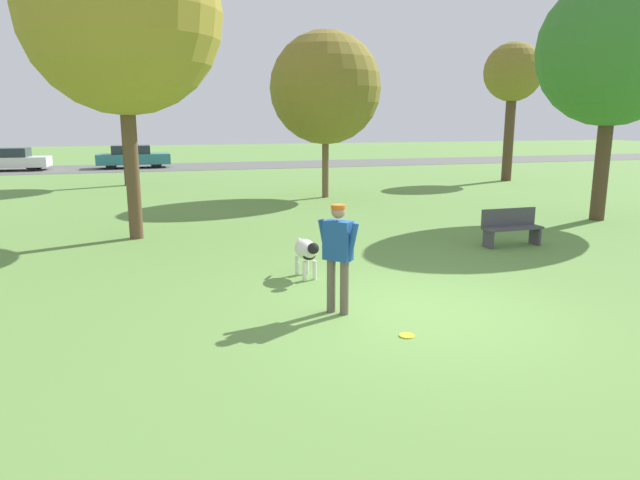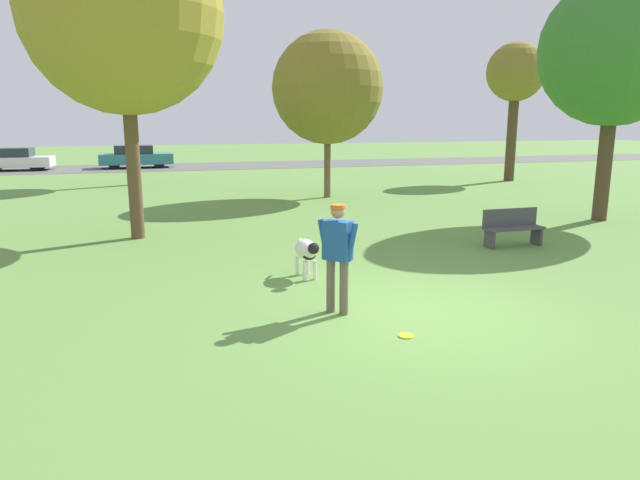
{
  "view_description": "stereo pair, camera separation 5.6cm",
  "coord_description": "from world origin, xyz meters",
  "px_view_note": "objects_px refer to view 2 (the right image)",
  "views": [
    {
      "loc": [
        -3.67,
        -7.34,
        2.81
      ],
      "look_at": [
        -1.07,
        1.32,
        0.9
      ],
      "focal_mm": 32.0,
      "sensor_mm": 36.0,
      "label": 1
    },
    {
      "loc": [
        -3.62,
        -7.36,
        2.81
      ],
      "look_at": [
        -1.07,
        1.32,
        0.9
      ],
      "focal_mm": 32.0,
      "sensor_mm": 36.0,
      "label": 2
    }
  ],
  "objects_px": {
    "park_bench": "(512,226)",
    "tree_far_left": "(124,66)",
    "parked_car_white": "(15,159)",
    "tree_far_right": "(516,75)",
    "tree_near_left": "(123,13)",
    "person": "(338,250)",
    "parked_car_teal": "(136,157)",
    "tree_near_right": "(616,51)",
    "frisbee": "(406,336)",
    "dog": "(307,251)",
    "tree_mid_center": "(328,88)"
  },
  "relations": [
    {
      "from": "person",
      "to": "parked_car_teal",
      "type": "height_order",
      "value": "person"
    },
    {
      "from": "tree_near_left",
      "to": "parked_car_white",
      "type": "distance_m",
      "value": 23.09
    },
    {
      "from": "tree_near_left",
      "to": "tree_far_left",
      "type": "bearing_deg",
      "value": 92.15
    },
    {
      "from": "frisbee",
      "to": "tree_near_right",
      "type": "distance_m",
      "value": 12.17
    },
    {
      "from": "frisbee",
      "to": "park_bench",
      "type": "xyz_separation_m",
      "value": [
        4.65,
        4.42,
        0.44
      ]
    },
    {
      "from": "park_bench",
      "to": "dog",
      "type": "bearing_deg",
      "value": -166.89
    },
    {
      "from": "tree_near_left",
      "to": "parked_car_white",
      "type": "relative_size",
      "value": 1.89
    },
    {
      "from": "tree_far_left",
      "to": "parked_car_white",
      "type": "distance_m",
      "value": 12.33
    },
    {
      "from": "dog",
      "to": "tree_far_right",
      "type": "relative_size",
      "value": 0.16
    },
    {
      "from": "tree_near_right",
      "to": "dog",
      "type": "bearing_deg",
      "value": -159.88
    },
    {
      "from": "tree_far_left",
      "to": "park_bench",
      "type": "relative_size",
      "value": 4.91
    },
    {
      "from": "parked_car_teal",
      "to": "park_bench",
      "type": "bearing_deg",
      "value": -73.25
    },
    {
      "from": "frisbee",
      "to": "tree_far_left",
      "type": "bearing_deg",
      "value": 101.34
    },
    {
      "from": "tree_far_left",
      "to": "tree_near_left",
      "type": "relative_size",
      "value": 0.93
    },
    {
      "from": "tree_far_left",
      "to": "person",
      "type": "bearing_deg",
      "value": -79.7
    },
    {
      "from": "tree_far_left",
      "to": "park_bench",
      "type": "bearing_deg",
      "value": -60.7
    },
    {
      "from": "tree_mid_center",
      "to": "park_bench",
      "type": "xyz_separation_m",
      "value": [
        1.58,
        -9.11,
        -3.46
      ]
    },
    {
      "from": "parked_car_white",
      "to": "parked_car_teal",
      "type": "bearing_deg",
      "value": 2.25
    },
    {
      "from": "tree_mid_center",
      "to": "tree_near_right",
      "type": "relative_size",
      "value": 0.89
    },
    {
      "from": "frisbee",
      "to": "tree_far_right",
      "type": "relative_size",
      "value": 0.03
    },
    {
      "from": "parked_car_teal",
      "to": "tree_near_right",
      "type": "bearing_deg",
      "value": -62.38
    },
    {
      "from": "tree_mid_center",
      "to": "parked_car_white",
      "type": "xyz_separation_m",
      "value": [
        -13.54,
        15.75,
        -3.28
      ]
    },
    {
      "from": "frisbee",
      "to": "tree_far_left",
      "type": "height_order",
      "value": "tree_far_left"
    },
    {
      "from": "tree_far_right",
      "to": "tree_near_right",
      "type": "relative_size",
      "value": 0.94
    },
    {
      "from": "tree_far_right",
      "to": "parked_car_teal",
      "type": "relative_size",
      "value": 1.48
    },
    {
      "from": "tree_far_right",
      "to": "tree_near_left",
      "type": "xyz_separation_m",
      "value": [
        -16.49,
        -8.95,
        0.34
      ]
    },
    {
      "from": "tree_far_right",
      "to": "tree_mid_center",
      "type": "bearing_deg",
      "value": -162.33
    },
    {
      "from": "tree_near_left",
      "to": "park_bench",
      "type": "distance_m",
      "value": 9.99
    },
    {
      "from": "parked_car_teal",
      "to": "tree_far_right",
      "type": "bearing_deg",
      "value": -39.0
    },
    {
      "from": "frisbee",
      "to": "park_bench",
      "type": "distance_m",
      "value": 6.43
    },
    {
      "from": "frisbee",
      "to": "tree_near_right",
      "type": "bearing_deg",
      "value": 36.21
    },
    {
      "from": "tree_mid_center",
      "to": "parked_car_teal",
      "type": "bearing_deg",
      "value": 114.19
    },
    {
      "from": "tree_far_right",
      "to": "tree_near_left",
      "type": "height_order",
      "value": "tree_near_left"
    },
    {
      "from": "dog",
      "to": "tree_mid_center",
      "type": "bearing_deg",
      "value": 156.41
    },
    {
      "from": "tree_near_right",
      "to": "parked_car_white",
      "type": "height_order",
      "value": "tree_near_right"
    },
    {
      "from": "park_bench",
      "to": "tree_far_left",
      "type": "bearing_deg",
      "value": 118.45
    },
    {
      "from": "tree_far_right",
      "to": "tree_far_left",
      "type": "distance_m",
      "value": 17.22
    },
    {
      "from": "tree_near_left",
      "to": "tree_near_right",
      "type": "relative_size",
      "value": 1.11
    },
    {
      "from": "tree_near_right",
      "to": "parked_car_white",
      "type": "relative_size",
      "value": 1.7
    },
    {
      "from": "frisbee",
      "to": "parked_car_white",
      "type": "height_order",
      "value": "parked_car_white"
    },
    {
      "from": "dog",
      "to": "tree_far_right",
      "type": "bearing_deg",
      "value": 130.58
    },
    {
      "from": "parked_car_teal",
      "to": "frisbee",
      "type": "bearing_deg",
      "value": -84.67
    },
    {
      "from": "park_bench",
      "to": "tree_far_right",
      "type": "bearing_deg",
      "value": 54.99
    },
    {
      "from": "tree_near_right",
      "to": "frisbee",
      "type": "bearing_deg",
      "value": -143.79
    },
    {
      "from": "tree_mid_center",
      "to": "tree_near_right",
      "type": "bearing_deg",
      "value": -48.78
    },
    {
      "from": "person",
      "to": "park_bench",
      "type": "height_order",
      "value": "person"
    },
    {
      "from": "tree_near_left",
      "to": "parked_car_teal",
      "type": "relative_size",
      "value": 1.75
    },
    {
      "from": "person",
      "to": "tree_near_right",
      "type": "xyz_separation_m",
      "value": [
        9.67,
        5.5,
        3.66
      ]
    },
    {
      "from": "tree_far_right",
      "to": "dog",
      "type": "bearing_deg",
      "value": -134.87
    },
    {
      "from": "park_bench",
      "to": "parked_car_white",
      "type": "bearing_deg",
      "value": 120.45
    }
  ]
}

